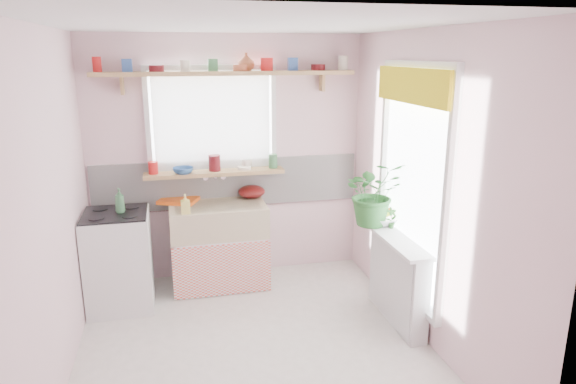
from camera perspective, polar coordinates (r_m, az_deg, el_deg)
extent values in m
plane|color=white|center=(4.32, -3.56, -17.15)|extent=(3.20, 3.20, 0.00)
plane|color=white|center=(3.66, -4.24, 18.13)|extent=(3.20, 3.20, 0.00)
plane|color=silver|center=(5.34, -6.69, 3.66)|extent=(2.80, 0.00, 2.80)
plane|color=silver|center=(2.34, 2.69, -11.78)|extent=(2.80, 0.00, 2.80)
plane|color=silver|center=(3.85, -24.92, -2.27)|extent=(0.00, 3.20, 3.20)
plane|color=silver|center=(4.25, 15.10, 0.21)|extent=(0.00, 3.20, 3.20)
cube|color=white|center=(5.39, -6.59, 1.02)|extent=(2.74, 0.03, 0.50)
cube|color=pink|center=(5.43, -6.52, -1.03)|extent=(2.74, 0.02, 0.12)
cube|color=white|center=(5.26, -8.45, 7.83)|extent=(1.20, 0.01, 1.00)
cube|color=white|center=(5.20, -8.39, 7.74)|extent=(1.15, 0.02, 0.95)
cube|color=white|center=(4.42, 13.84, 0.86)|extent=(0.01, 1.10, 1.90)
cube|color=gold|center=(4.26, 13.49, 11.42)|extent=(0.03, 1.20, 0.28)
cube|color=white|center=(5.33, -7.60, -7.39)|extent=(0.85, 0.55, 0.55)
cube|color=#E95644|center=(5.07, -7.27, -8.58)|extent=(0.95, 0.02, 0.53)
cube|color=beige|center=(5.18, -7.76, -3.05)|extent=(0.95, 0.55, 0.30)
cylinder|color=silver|center=(5.31, -8.18, 1.88)|extent=(0.03, 0.22, 0.03)
cube|color=white|center=(5.04, -18.26, -7.26)|extent=(0.58, 0.58, 0.90)
cube|color=black|center=(4.89, -18.70, -2.32)|extent=(0.56, 0.56, 0.02)
cylinder|color=black|center=(4.77, -20.53, -2.74)|extent=(0.14, 0.14, 0.01)
cylinder|color=black|center=(4.74, -17.18, -2.56)|extent=(0.14, 0.14, 0.01)
cylinder|color=black|center=(5.04, -20.16, -1.78)|extent=(0.14, 0.14, 0.01)
cylinder|color=black|center=(5.01, -16.99, -1.60)|extent=(0.14, 0.14, 0.01)
cube|color=white|center=(4.67, 12.09, -9.67)|extent=(0.15, 0.90, 0.75)
cube|color=white|center=(4.51, 12.02, -5.27)|extent=(0.22, 0.95, 0.03)
cube|color=tan|center=(5.24, -8.13, 2.14)|extent=(1.40, 0.22, 0.04)
cube|color=tan|center=(5.11, -6.82, 12.97)|extent=(2.52, 0.24, 0.04)
cylinder|color=red|center=(5.11, -20.46, 13.04)|extent=(0.11, 0.11, 0.12)
cylinder|color=#3359A5|center=(5.09, -17.45, 13.29)|extent=(0.11, 0.11, 0.12)
cylinder|color=#590F14|center=(5.08, -14.40, 13.16)|extent=(0.11, 0.11, 0.06)
cylinder|color=silver|center=(5.08, -11.39, 13.67)|extent=(0.11, 0.11, 0.12)
cylinder|color=#3F7F4C|center=(5.10, -8.35, 13.81)|extent=(0.11, 0.11, 0.12)
cylinder|color=#A55133|center=(5.13, -5.34, 13.58)|extent=(0.11, 0.11, 0.06)
cylinder|color=red|center=(5.17, -2.38, 13.97)|extent=(0.11, 0.11, 0.12)
cylinder|color=#3359A5|center=(5.22, 0.53, 14.00)|extent=(0.11, 0.11, 0.12)
cylinder|color=#590F14|center=(5.29, 3.37, 13.66)|extent=(0.11, 0.11, 0.06)
cylinder|color=silver|center=(5.37, 6.14, 13.95)|extent=(0.11, 0.11, 0.12)
cylinder|color=red|center=(5.20, -14.97, 2.59)|extent=(0.11, 0.11, 0.12)
cylinder|color=#3359A5|center=(5.20, -11.56, 2.80)|extent=(0.11, 0.11, 0.12)
cylinder|color=#590F14|center=(5.23, -8.15, 2.67)|extent=(0.11, 0.11, 0.06)
cylinder|color=silver|center=(5.25, -4.79, 3.18)|extent=(0.11, 0.11, 0.12)
cylinder|color=#3F7F4C|center=(5.31, -1.47, 3.34)|extent=(0.11, 0.11, 0.12)
cube|color=#EF5C15|center=(5.31, -12.07, -0.91)|extent=(0.44, 0.40, 0.04)
ellipsoid|color=#510E0E|center=(5.35, -4.06, 0.05)|extent=(0.28, 0.28, 0.13)
imported|color=#2A6A2C|center=(4.73, 9.55, -0.08)|extent=(0.59, 0.52, 0.61)
imported|color=white|center=(4.86, 10.72, -3.02)|extent=(0.38, 0.38, 0.08)
imported|color=#2C6528|center=(4.72, 11.42, -2.84)|extent=(0.11, 0.09, 0.20)
imported|color=#EFDD6A|center=(4.90, -11.34, -1.31)|extent=(0.08, 0.09, 0.18)
imported|color=white|center=(5.32, -4.61, 3.17)|extent=(0.13, 0.13, 0.09)
imported|color=#2E5C95|center=(5.15, -11.58, 2.35)|extent=(0.27, 0.27, 0.06)
imported|color=#994F2F|center=(5.19, -4.66, 14.23)|extent=(0.22, 0.22, 0.17)
imported|color=#3D7B4B|center=(4.86, -18.20, -0.90)|extent=(0.11, 0.11, 0.22)
sphere|color=#D55011|center=(4.84, 10.75, -2.34)|extent=(0.08, 0.08, 0.08)
sphere|color=#D55011|center=(4.89, 11.26, -2.19)|extent=(0.08, 0.08, 0.08)
sphere|color=#D55011|center=(4.84, 10.12, -2.32)|extent=(0.08, 0.08, 0.08)
cylinder|color=#FDF737|center=(4.80, 11.22, -2.38)|extent=(0.18, 0.04, 0.10)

